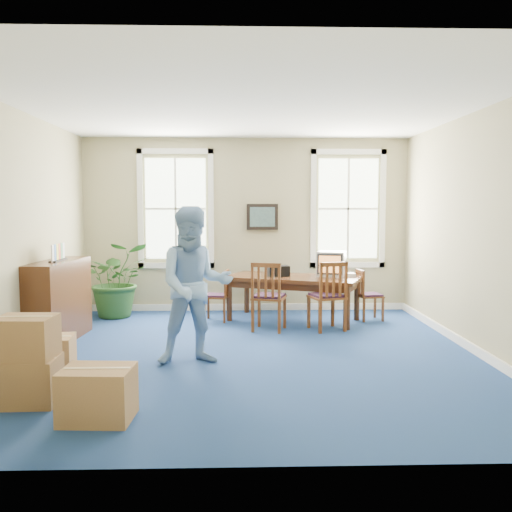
{
  "coord_description": "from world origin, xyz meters",
  "views": [
    {
      "loc": [
        -0.15,
        -7.36,
        1.95
      ],
      "look_at": [
        0.1,
        0.6,
        1.25
      ],
      "focal_mm": 40.0,
      "sensor_mm": 36.0,
      "label": 1
    }
  ],
  "objects_px": {
    "cardboard_boxes": "(54,355)",
    "man": "(195,285)",
    "conference_table": "(293,298)",
    "chair_near_left": "(269,296)",
    "credenza": "(58,299)",
    "potted_plant": "(117,280)",
    "crt_tv": "(331,264)"
  },
  "relations": [
    {
      "from": "cardboard_boxes",
      "to": "man",
      "type": "bearing_deg",
      "value": 44.63
    },
    {
      "from": "conference_table",
      "to": "chair_near_left",
      "type": "distance_m",
      "value": 0.9
    },
    {
      "from": "man",
      "to": "credenza",
      "type": "distance_m",
      "value": 2.43
    },
    {
      "from": "potted_plant",
      "to": "conference_table",
      "type": "bearing_deg",
      "value": -8.01
    },
    {
      "from": "chair_near_left",
      "to": "man",
      "type": "bearing_deg",
      "value": 77.18
    },
    {
      "from": "potted_plant",
      "to": "credenza",
      "type": "bearing_deg",
      "value": -104.54
    },
    {
      "from": "man",
      "to": "potted_plant",
      "type": "bearing_deg",
      "value": 107.64
    },
    {
      "from": "conference_table",
      "to": "cardboard_boxes",
      "type": "xyz_separation_m",
      "value": [
        -2.8,
        -3.91,
        0.08
      ]
    },
    {
      "from": "crt_tv",
      "to": "credenza",
      "type": "relative_size",
      "value": 0.32
    },
    {
      "from": "man",
      "to": "cardboard_boxes",
      "type": "height_order",
      "value": "man"
    },
    {
      "from": "potted_plant",
      "to": "cardboard_boxes",
      "type": "bearing_deg",
      "value": -86.41
    },
    {
      "from": "crt_tv",
      "to": "credenza",
      "type": "bearing_deg",
      "value": -144.66
    },
    {
      "from": "crt_tv",
      "to": "potted_plant",
      "type": "height_order",
      "value": "potted_plant"
    },
    {
      "from": "crt_tv",
      "to": "potted_plant",
      "type": "relative_size",
      "value": 0.38
    },
    {
      "from": "credenza",
      "to": "potted_plant",
      "type": "bearing_deg",
      "value": 80.04
    },
    {
      "from": "conference_table",
      "to": "credenza",
      "type": "relative_size",
      "value": 1.42
    },
    {
      "from": "man",
      "to": "chair_near_left",
      "type": "bearing_deg",
      "value": 51.08
    },
    {
      "from": "cardboard_boxes",
      "to": "chair_near_left",
      "type": "bearing_deg",
      "value": 53.41
    },
    {
      "from": "man",
      "to": "credenza",
      "type": "relative_size",
      "value": 1.24
    },
    {
      "from": "conference_table",
      "to": "cardboard_boxes",
      "type": "distance_m",
      "value": 4.81
    },
    {
      "from": "chair_near_left",
      "to": "cardboard_boxes",
      "type": "height_order",
      "value": "chair_near_left"
    },
    {
      "from": "crt_tv",
      "to": "conference_table",
      "type": "bearing_deg",
      "value": -159.09
    },
    {
      "from": "chair_near_left",
      "to": "cardboard_boxes",
      "type": "bearing_deg",
      "value": 69.47
    },
    {
      "from": "cardboard_boxes",
      "to": "potted_plant",
      "type": "bearing_deg",
      "value": 93.59
    },
    {
      "from": "chair_near_left",
      "to": "potted_plant",
      "type": "xyz_separation_m",
      "value": [
        -2.61,
        1.19,
        0.12
      ]
    },
    {
      "from": "man",
      "to": "potted_plant",
      "type": "distance_m",
      "value": 3.44
    },
    {
      "from": "credenza",
      "to": "cardboard_boxes",
      "type": "relative_size",
      "value": 0.98
    },
    {
      "from": "conference_table",
      "to": "credenza",
      "type": "bearing_deg",
      "value": -136.44
    },
    {
      "from": "credenza",
      "to": "cardboard_boxes",
      "type": "xyz_separation_m",
      "value": [
        0.74,
        -2.53,
        -0.16
      ]
    },
    {
      "from": "chair_near_left",
      "to": "potted_plant",
      "type": "distance_m",
      "value": 2.87
    },
    {
      "from": "conference_table",
      "to": "man",
      "type": "distance_m",
      "value": 3.05
    },
    {
      "from": "man",
      "to": "crt_tv",
      "type": "bearing_deg",
      "value": 41.23
    }
  ]
}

